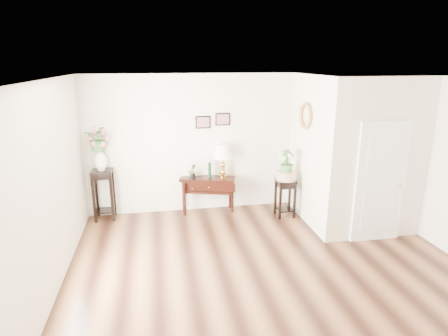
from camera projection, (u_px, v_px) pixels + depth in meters
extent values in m
cube|color=brown|center=(272.00, 275.00, 5.50)|extent=(6.00, 5.50, 0.02)
cube|color=white|center=(280.00, 80.00, 4.73)|extent=(6.00, 5.50, 0.02)
cube|color=silver|center=(234.00, 143.00, 7.72)|extent=(6.00, 0.02, 2.80)
cube|color=silver|center=(403.00, 313.00, 2.52)|extent=(6.00, 0.02, 2.80)
cube|color=silver|center=(42.00, 199.00, 4.60)|extent=(0.02, 5.50, 2.80)
cube|color=silver|center=(352.00, 149.00, 7.16)|extent=(1.80, 1.95, 2.80)
cube|color=white|center=(380.00, 183.00, 6.31)|extent=(0.90, 0.05, 2.10)
cube|color=black|center=(203.00, 122.00, 7.46)|extent=(0.30, 0.02, 0.25)
cube|color=black|center=(223.00, 119.00, 7.52)|extent=(0.30, 0.02, 0.25)
torus|color=tan|center=(305.00, 116.00, 6.93)|extent=(0.07, 0.51, 0.51)
cube|color=black|center=(208.00, 195.00, 7.73)|extent=(1.17, 0.67, 0.74)
cube|color=gold|center=(223.00, 160.00, 7.58)|extent=(0.40, 0.40, 0.68)
cylinder|color=black|center=(210.00, 169.00, 7.59)|extent=(0.08, 0.08, 0.31)
imported|color=#3A7333|center=(192.00, 171.00, 7.53)|extent=(0.18, 0.15, 0.29)
cube|color=black|center=(104.00, 195.00, 7.33)|extent=(0.40, 0.40, 1.01)
imported|color=#3A7333|center=(99.00, 137.00, 7.01)|extent=(0.55, 0.50, 0.51)
cube|color=black|center=(285.00, 198.00, 7.50)|extent=(0.37, 0.37, 0.76)
cylinder|color=#D2B292|center=(286.00, 176.00, 7.38)|extent=(0.42, 0.42, 0.17)
imported|color=#3A7333|center=(287.00, 162.00, 7.30)|extent=(0.28, 0.28, 0.48)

